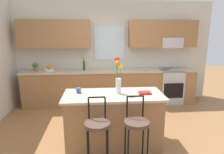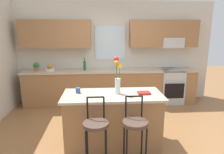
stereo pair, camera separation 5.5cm
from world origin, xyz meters
The scene contains 14 objects.
ground_plane centered at (0.00, 0.00, 0.00)m, with size 14.00×14.00×0.00m, color olive.
back_wall_assembly centered at (0.03, 1.98, 1.51)m, with size 5.60×0.50×2.70m.
counter_run centered at (0.00, 1.70, 0.47)m, with size 4.56×0.64×0.92m.
sink_faucet centered at (0.18, 1.84, 1.06)m, with size 0.02×0.13×0.23m.
oven_range centered at (1.63, 1.68, 0.46)m, with size 0.60×0.64×0.92m.
kitchen_island centered at (-0.10, -0.33, 0.46)m, with size 1.64×0.73×0.92m.
bar_stool_near centered at (-0.38, -0.90, 0.64)m, with size 0.36×0.36×1.04m.
bar_stool_middle centered at (0.17, -0.90, 0.64)m, with size 0.36×0.36×1.04m.
flower_vase centered at (-0.02, -0.30, 1.21)m, with size 0.13×0.13×0.62m.
mug_ceramic centered at (-0.68, -0.22, 0.97)m, with size 0.08×0.08×0.09m, color #33518C.
cookbook centered at (0.42, -0.35, 0.94)m, with size 0.20×0.15×0.03m, color maroon.
fruit_bowl_oranges centered at (-1.58, 1.70, 0.97)m, with size 0.24×0.24×0.16m.
bottle_olive_oil centered at (-0.69, 1.70, 1.05)m, with size 0.06×0.06×0.32m.
potted_plant_small centered at (-1.92, 1.70, 1.04)m, with size 0.17×0.11×0.22m.
Camera 2 is at (-0.33, -3.43, 1.95)m, focal length 31.83 mm.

